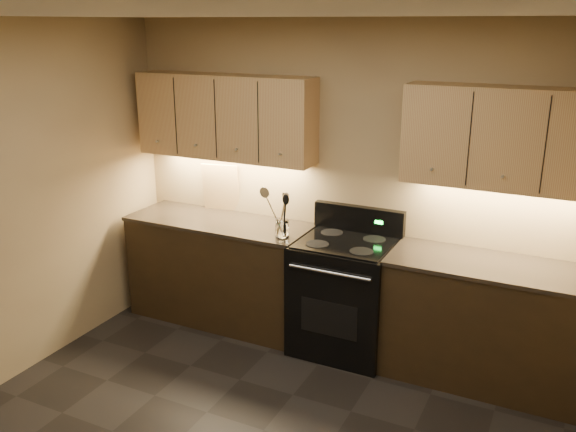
{
  "coord_description": "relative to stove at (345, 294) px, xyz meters",
  "views": [
    {
      "loc": [
        1.63,
        -2.53,
        2.56
      ],
      "look_at": [
        -0.31,
        1.45,
        1.15
      ],
      "focal_mm": 38.0,
      "sensor_mm": 36.0,
      "label": 1
    }
  ],
  "objects": [
    {
      "name": "upper_cab_right",
      "position": [
        1.1,
        0.17,
        1.32
      ],
      "size": [
        1.44,
        0.3,
        0.7
      ],
      "primitive_type": "cube",
      "color": "tan",
      "rests_on": "wall_back"
    },
    {
      "name": "wall_back",
      "position": [
        -0.08,
        0.32,
        0.82
      ],
      "size": [
        4.0,
        0.04,
        2.6
      ],
      "primitive_type": "cube",
      "color": "tan",
      "rests_on": "ground"
    },
    {
      "name": "upper_cab_left",
      "position": [
        -1.18,
        0.17,
        1.32
      ],
      "size": [
        1.6,
        0.3,
        0.7
      ],
      "primitive_type": "cube",
      "color": "tan",
      "rests_on": "wall_back"
    },
    {
      "name": "black_turner",
      "position": [
        -0.48,
        -0.13,
        0.64
      ],
      "size": [
        0.11,
        0.15,
        0.36
      ],
      "primitive_type": null,
      "rotation": [
        -0.16,
        -0.01,
        0.23
      ],
      "color": "black",
      "rests_on": "utensil_crock"
    },
    {
      "name": "counter_left",
      "position": [
        -1.18,
        0.02,
        -0.01
      ],
      "size": [
        1.62,
        0.62,
        0.93
      ],
      "color": "black",
      "rests_on": "ground"
    },
    {
      "name": "utensil_crock",
      "position": [
        -0.5,
        -0.12,
        0.51
      ],
      "size": [
        0.12,
        0.12,
        0.13
      ],
      "color": "white",
      "rests_on": "counter_left"
    },
    {
      "name": "ceiling",
      "position": [
        -0.08,
        -1.68,
        2.12
      ],
      "size": [
        4.0,
        4.0,
        0.0
      ],
      "primitive_type": "plane",
      "rotation": [
        3.14,
        0.0,
        0.0
      ],
      "color": "silver",
      "rests_on": "wall_back"
    },
    {
      "name": "black_spoon",
      "position": [
        -0.5,
        -0.1,
        0.64
      ],
      "size": [
        0.11,
        0.11,
        0.35
      ],
      "primitive_type": null,
      "rotation": [
        0.1,
        0.15,
        -0.11
      ],
      "color": "black",
      "rests_on": "utensil_crock"
    },
    {
      "name": "wooden_spoon",
      "position": [
        -0.53,
        -0.14,
        0.64
      ],
      "size": [
        0.11,
        0.1,
        0.35
      ],
      "primitive_type": null,
      "rotation": [
        -0.12,
        0.17,
        0.06
      ],
      "color": "#DCB876",
      "rests_on": "utensil_crock"
    },
    {
      "name": "stove",
      "position": [
        0.0,
        0.0,
        0.0
      ],
      "size": [
        0.76,
        0.68,
        1.14
      ],
      "color": "black",
      "rests_on": "ground"
    },
    {
      "name": "outlet_plate",
      "position": [
        -1.38,
        0.31,
        0.64
      ],
      "size": [
        0.08,
        0.01,
        0.12
      ],
      "primitive_type": "cube",
      "color": "#B2B5BA",
      "rests_on": "wall_back"
    },
    {
      "name": "cutting_board",
      "position": [
        -1.32,
        0.28,
        0.66
      ],
      "size": [
        0.35,
        0.13,
        0.43
      ],
      "primitive_type": "cube",
      "rotation": [
        0.12,
        0.0,
        0.19
      ],
      "color": "#DCB876",
      "rests_on": "counter_left"
    },
    {
      "name": "steel_skimmer",
      "position": [
        -0.47,
        -0.14,
        0.67
      ],
      "size": [
        0.27,
        0.1,
        0.4
      ],
      "primitive_type": null,
      "rotation": [
        0.07,
        -0.47,
        -0.14
      ],
      "color": "silver",
      "rests_on": "utensil_crock"
    },
    {
      "name": "counter_right",
      "position": [
        1.1,
        0.02,
        -0.01
      ],
      "size": [
        1.46,
        0.62,
        0.93
      ],
      "color": "black",
      "rests_on": "ground"
    }
  ]
}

